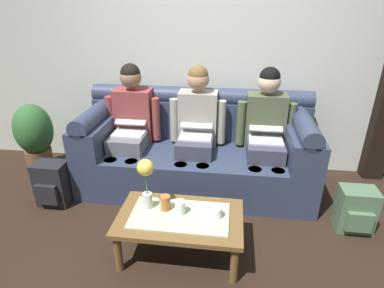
# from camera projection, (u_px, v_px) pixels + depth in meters

# --- Properties ---
(ground_plane) EXTENTS (14.00, 14.00, 0.00)m
(ground_plane) POSITION_uv_depth(u_px,v_px,m) (178.00, 266.00, 2.32)
(ground_plane) COLOR black
(back_wall_patterned) EXTENTS (6.00, 0.12, 2.90)m
(back_wall_patterned) POSITION_uv_depth(u_px,v_px,m) (203.00, 34.00, 3.24)
(back_wall_patterned) COLOR silver
(back_wall_patterned) RESTS_ON ground_plane
(couch) EXTENTS (2.26, 0.88, 0.96)m
(couch) POSITION_uv_depth(u_px,v_px,m) (197.00, 151.00, 3.22)
(couch) COLOR #2D3851
(couch) RESTS_ON ground_plane
(person_left) EXTENTS (0.56, 0.67, 1.22)m
(person_left) POSITION_uv_depth(u_px,v_px,m) (131.00, 122.00, 3.17)
(person_left) COLOR #595B66
(person_left) RESTS_ON ground_plane
(person_middle) EXTENTS (0.56, 0.67, 1.22)m
(person_middle) POSITION_uv_depth(u_px,v_px,m) (197.00, 125.00, 3.10)
(person_middle) COLOR #383D4C
(person_middle) RESTS_ON ground_plane
(person_right) EXTENTS (0.56, 0.67, 1.22)m
(person_right) POSITION_uv_depth(u_px,v_px,m) (266.00, 128.00, 3.02)
(person_right) COLOR #383D4C
(person_right) RESTS_ON ground_plane
(coffee_table) EXTENTS (0.91, 0.54, 0.36)m
(coffee_table) POSITION_uv_depth(u_px,v_px,m) (180.00, 221.00, 2.31)
(coffee_table) COLOR brown
(coffee_table) RESTS_ON ground_plane
(flower_vase) EXTENTS (0.12, 0.12, 0.40)m
(flower_vase) POSITION_uv_depth(u_px,v_px,m) (146.00, 176.00, 2.26)
(flower_vase) COLOR silver
(flower_vase) RESTS_ON coffee_table
(cup_near_left) EXTENTS (0.08, 0.08, 0.10)m
(cup_near_left) POSITION_uv_depth(u_px,v_px,m) (180.00, 207.00, 2.29)
(cup_near_left) COLOR white
(cup_near_left) RESTS_ON coffee_table
(cup_near_right) EXTENTS (0.07, 0.07, 0.12)m
(cup_near_right) POSITION_uv_depth(u_px,v_px,m) (165.00, 203.00, 2.33)
(cup_near_right) COLOR #B26633
(cup_near_right) RESTS_ON coffee_table
(cup_far_center) EXTENTS (0.07, 0.07, 0.08)m
(cup_far_center) POSITION_uv_depth(u_px,v_px,m) (217.00, 212.00, 2.25)
(cup_far_center) COLOR white
(cup_far_center) RESTS_ON coffee_table
(backpack_left) EXTENTS (0.29, 0.25, 0.43)m
(backpack_left) POSITION_uv_depth(u_px,v_px,m) (53.00, 184.00, 2.94)
(backpack_left) COLOR black
(backpack_left) RESTS_ON ground_plane
(backpack_right) EXTENTS (0.29, 0.25, 0.38)m
(backpack_right) POSITION_uv_depth(u_px,v_px,m) (356.00, 210.00, 2.62)
(backpack_right) COLOR #4C6B4C
(backpack_right) RESTS_ON ground_plane
(potted_plant) EXTENTS (0.40, 0.40, 0.78)m
(potted_plant) POSITION_uv_depth(u_px,v_px,m) (35.00, 135.00, 3.44)
(potted_plant) COLOR brown
(potted_plant) RESTS_ON ground_plane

